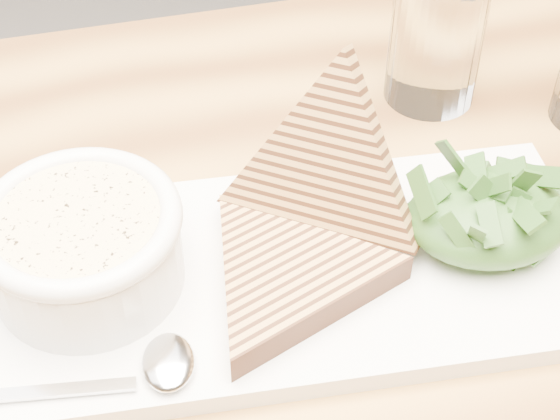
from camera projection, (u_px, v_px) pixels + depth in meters
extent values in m
cube|color=#AA7937|center=(403.00, 383.00, 0.56)|extent=(1.41, 1.00, 0.04)
cube|color=white|center=(285.00, 274.00, 0.59)|extent=(0.43, 0.19, 0.02)
cylinder|color=white|center=(85.00, 254.00, 0.56)|extent=(0.13, 0.13, 0.05)
cylinder|color=beige|center=(78.00, 222.00, 0.53)|extent=(0.11, 0.11, 0.01)
torus|color=white|center=(77.00, 220.00, 0.53)|extent=(0.13, 0.13, 0.01)
ellipsoid|color=#184113|center=(488.00, 217.00, 0.58)|extent=(0.11, 0.09, 0.04)
ellipsoid|color=silver|center=(168.00, 362.00, 0.52)|extent=(0.03, 0.05, 0.01)
cube|color=silver|center=(43.00, 392.00, 0.51)|extent=(0.11, 0.01, 0.00)
cylinder|color=white|center=(436.00, 36.00, 0.70)|extent=(0.08, 0.08, 0.12)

